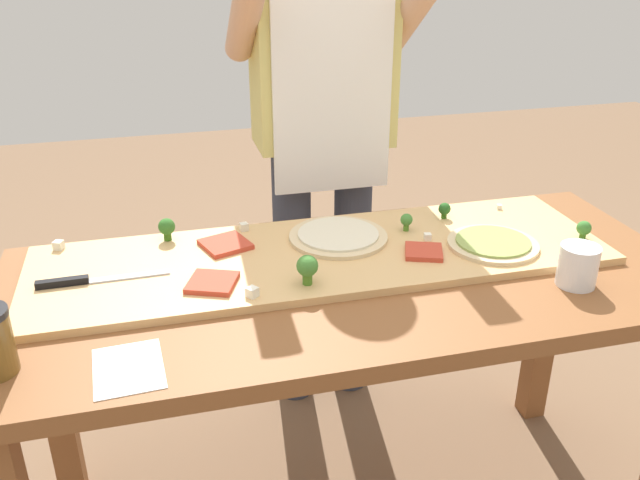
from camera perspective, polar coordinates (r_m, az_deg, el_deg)
prep_table at (r=1.60m, az=2.60°, el=-6.60°), size 1.59×0.70×0.77m
cutting_board at (r=1.61m, az=0.26°, el=-1.32°), size 1.37×0.41×0.02m
chefs_knife at (r=1.56m, az=-19.30°, el=-3.25°), size 0.28×0.03×0.02m
pizza_whole_pesto_green at (r=1.69m, az=14.42°, el=-0.28°), size 0.22×0.22×0.02m
pizza_whole_cheese_artichoke at (r=1.68m, az=1.55°, el=0.34°), size 0.25×0.25×0.02m
pizza_slice_far_right at (r=1.48m, az=-9.10°, el=-3.61°), size 0.13×0.13×0.01m
pizza_slice_center at (r=1.65m, az=-8.01°, el=-0.36°), size 0.13×0.13×0.01m
pizza_slice_far_left at (r=1.62m, az=8.77°, el=-0.99°), size 0.11×0.11×0.01m
broccoli_floret_front_left at (r=1.79m, az=21.43°, el=0.91°), size 0.04×0.04×0.05m
broccoli_floret_front_right at (r=1.73m, az=7.33°, el=1.65°), size 0.03×0.03×0.05m
broccoli_floret_center_right at (r=1.82m, az=10.49°, el=2.57°), size 0.03×0.03×0.04m
broccoli_floret_front_mid at (r=1.70m, az=-12.85°, el=1.04°), size 0.04×0.04×0.06m
broccoli_floret_back_left at (r=1.45m, az=-1.08°, el=-2.31°), size 0.05×0.05×0.07m
cheese_crumble_a at (r=1.74m, az=-21.26°, el=-0.41°), size 0.03×0.03×0.02m
cheese_crumble_b at (r=1.92m, az=14.94°, el=2.73°), size 0.02×0.02×0.01m
cheese_crumble_c at (r=1.42m, az=-5.76°, el=-4.42°), size 0.03×0.03×0.02m
cheese_crumble_d at (r=1.69m, az=9.09°, el=0.27°), size 0.02×0.02×0.02m
cheese_crumble_e at (r=1.73m, az=-6.45°, el=1.12°), size 0.02×0.02×0.02m
flour_cup at (r=1.59m, az=20.97°, el=-2.23°), size 0.09×0.09×0.09m
recipe_note at (r=1.29m, az=-15.92°, el=-10.40°), size 0.13×0.17×0.00m
cook_center at (r=2.02m, az=0.31°, el=10.80°), size 0.54×0.39×1.67m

